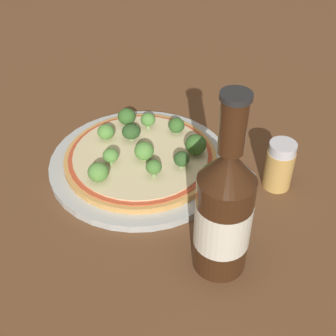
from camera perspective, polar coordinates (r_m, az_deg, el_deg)
name	(u,v)px	position (r m, az deg, el deg)	size (l,w,h in m)	color
ground_plane	(140,154)	(0.78, -3.40, 1.71)	(3.00, 3.00, 0.00)	brown
plate	(140,163)	(0.75, -3.37, 0.59)	(0.29, 0.29, 0.01)	#B2B7B2
pizza	(141,157)	(0.74, -3.36, 1.34)	(0.24, 0.24, 0.01)	tan
broccoli_floret_0	(144,151)	(0.72, -2.93, 2.08)	(0.03, 0.03, 0.03)	#7A9E5B
broccoli_floret_1	(106,132)	(0.77, -7.58, 4.39)	(0.03, 0.03, 0.03)	#7A9E5B
broccoli_floret_2	(111,155)	(0.71, -7.00, 1.53)	(0.02, 0.02, 0.03)	#7A9E5B
broccoli_floret_3	(182,159)	(0.70, 1.67, 1.10)	(0.02, 0.02, 0.03)	#7A9E5B
broccoli_floret_4	(154,167)	(0.69, -1.74, 0.11)	(0.02, 0.02, 0.03)	#7A9E5B
broccoli_floret_5	(196,144)	(0.73, 3.42, 2.88)	(0.03, 0.03, 0.03)	#7A9E5B
broccoli_floret_6	(127,116)	(0.80, -5.06, 6.28)	(0.03, 0.03, 0.03)	#7A9E5B
broccoli_floret_7	(148,120)	(0.79, -2.45, 5.91)	(0.02, 0.02, 0.03)	#7A9E5B
broccoli_floret_8	(98,172)	(0.69, -8.51, -0.50)	(0.03, 0.03, 0.03)	#7A9E5B
broccoli_floret_9	(176,125)	(0.78, 1.04, 5.21)	(0.03, 0.03, 0.03)	#7A9E5B
broccoli_floret_10	(130,133)	(0.76, -4.67, 4.29)	(0.03, 0.03, 0.03)	#7A9E5B
beer_bottle	(224,211)	(0.55, 6.83, -5.23)	(0.07, 0.07, 0.25)	#381E0F
pepper_shaker	(279,165)	(0.71, 13.43, 0.32)	(0.04, 0.04, 0.08)	tan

